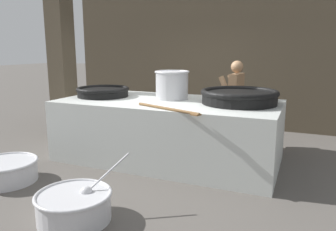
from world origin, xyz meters
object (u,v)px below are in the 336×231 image
prep_bowl_vegetables (74,205)px  giant_wok_far (239,96)px  prep_bowl_meat (7,170)px  giant_wok_near (103,91)px  stock_pot (172,84)px  cook (235,101)px

prep_bowl_vegetables → giant_wok_far: bearing=62.3°
prep_bowl_vegetables → prep_bowl_meat: 1.67m
giant_wok_near → prep_bowl_meat: (-0.46, -1.80, -0.94)m
stock_pot → cook: size_ratio=0.36×
giant_wok_near → cook: bearing=28.6°
giant_wok_far → prep_bowl_vegetables: 2.95m
stock_pot → giant_wok_near: bearing=-169.8°
giant_wok_near → giant_wok_far: giant_wok_far is taller
prep_bowl_meat → prep_bowl_vegetables: bearing=-17.5°
stock_pot → prep_bowl_vegetables: size_ratio=0.61×
giant_wok_near → prep_bowl_meat: bearing=-104.5°
giant_wok_far → prep_bowl_vegetables: bearing=-117.7°
cook → giant_wok_near: bearing=34.7°
prep_bowl_meat → giant_wok_near: bearing=75.5°
giant_wok_far → cook: (-0.26, 1.01, -0.24)m
giant_wok_far → stock_pot: (-1.17, 0.06, 0.13)m
prep_bowl_meat → stock_pot: bearing=49.6°
giant_wok_near → prep_bowl_meat: size_ratio=1.09×
stock_pot → cook: (0.91, 0.96, -0.37)m
stock_pot → prep_bowl_vegetables: (-0.13, -2.52, -1.09)m
giant_wok_far → stock_pot: size_ratio=2.04×
prep_bowl_vegetables → prep_bowl_meat: bearing=162.5°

